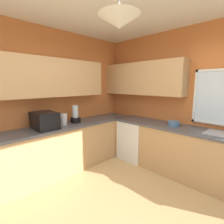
# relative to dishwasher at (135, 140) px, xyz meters

# --- Properties ---
(ground_plane) EXTENTS (8.58, 8.58, 0.00)m
(ground_plane) POSITION_rel_dishwasher_xyz_m (0.97, -1.61, -0.43)
(ground_plane) COLOR tan
(room_shell) EXTENTS (4.00, 4.02, 2.80)m
(room_shell) POSITION_rel_dishwasher_xyz_m (0.15, -1.01, 1.48)
(room_shell) COLOR #D17238
(room_shell) RESTS_ON ground_plane
(counter_run_left) EXTENTS (0.65, 3.63, 0.91)m
(counter_run_left) POSITION_rel_dishwasher_xyz_m (-0.66, -1.61, 0.02)
(counter_run_left) COLOR tan
(counter_run_left) RESTS_ON ground_plane
(counter_run_back) EXTENTS (3.09, 0.65, 0.91)m
(counter_run_back) POSITION_rel_dishwasher_xyz_m (1.18, 0.03, 0.02)
(counter_run_back) COLOR tan
(counter_run_back) RESTS_ON ground_plane
(dishwasher) EXTENTS (0.60, 0.60, 0.86)m
(dishwasher) POSITION_rel_dishwasher_xyz_m (0.00, 0.00, 0.00)
(dishwasher) COLOR white
(dishwasher) RESTS_ON ground_plane
(microwave) EXTENTS (0.48, 0.36, 0.29)m
(microwave) POSITION_rel_dishwasher_xyz_m (-0.66, -1.77, 0.62)
(microwave) COLOR black
(microwave) RESTS_ON counter_run_left
(kettle) EXTENTS (0.14, 0.14, 0.22)m
(kettle) POSITION_rel_dishwasher_xyz_m (-0.64, -1.42, 0.59)
(kettle) COLOR #B7B7BC
(kettle) RESTS_ON counter_run_left
(bowl) EXTENTS (0.21, 0.21, 0.09)m
(bowl) POSITION_rel_dishwasher_xyz_m (0.87, 0.03, 0.52)
(bowl) COLOR #4C7099
(bowl) RESTS_ON counter_run_back
(blender_appliance) EXTENTS (0.15, 0.15, 0.36)m
(blender_appliance) POSITION_rel_dishwasher_xyz_m (-0.66, -1.14, 0.64)
(blender_appliance) COLOR black
(blender_appliance) RESTS_ON counter_run_left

